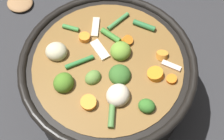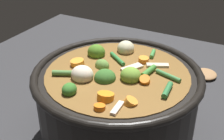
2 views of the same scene
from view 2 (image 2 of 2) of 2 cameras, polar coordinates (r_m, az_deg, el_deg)
name	(u,v)px [view 2 (image 2 of 2)]	position (r m, az deg, el deg)	size (l,w,h in m)	color
ground_plane	(117,132)	(0.65, 0.90, -11.51)	(1.10, 1.10, 0.00)	#2D2D30
cooking_pot	(117,101)	(0.60, 0.94, -5.88)	(0.32, 0.32, 0.17)	black
wooden_spoon	(220,76)	(0.87, 19.61, -1.10)	(0.18, 0.16, 0.01)	#9E7248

